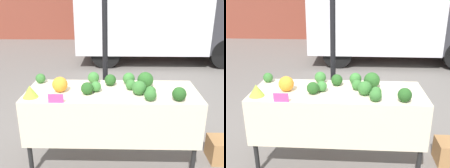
# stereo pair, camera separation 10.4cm
# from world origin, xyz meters

# --- Properties ---
(ground_plane) EXTENTS (40.00, 40.00, 0.00)m
(ground_plane) POSITION_xyz_m (0.00, 0.00, 0.00)
(ground_plane) COLOR slate
(tent_pole) EXTENTS (0.07, 0.07, 2.77)m
(tent_pole) POSITION_xyz_m (-0.11, 0.64, 1.38)
(tent_pole) COLOR black
(tent_pole) RESTS_ON ground_plane
(parked_truck) EXTENTS (4.60, 2.25, 2.47)m
(parked_truck) POSITION_xyz_m (1.11, 4.94, 1.33)
(parked_truck) COLOR silver
(parked_truck) RESTS_ON ground_plane
(market_table) EXTENTS (1.93, 0.72, 0.91)m
(market_table) POSITION_xyz_m (0.00, -0.07, 0.78)
(market_table) COLOR beige
(market_table) RESTS_ON ground_plane
(orange_cauliflower) EXTENTS (0.17, 0.17, 0.17)m
(orange_cauliflower) POSITION_xyz_m (-0.58, -0.04, 0.99)
(orange_cauliflower) COLOR orange
(orange_cauliflower) RESTS_ON market_table
(romanesco_head) EXTENTS (0.16, 0.16, 0.13)m
(romanesco_head) POSITION_xyz_m (-0.86, -0.21, 0.97)
(romanesco_head) COLOR #93B238
(romanesco_head) RESTS_ON market_table
(broccoli_head_0) EXTENTS (0.15, 0.15, 0.15)m
(broccoli_head_0) POSITION_xyz_m (0.69, -0.26, 0.98)
(broccoli_head_0) COLOR #23511E
(broccoli_head_0) RESTS_ON market_table
(broccoli_head_1) EXTENTS (0.12, 0.12, 0.12)m
(broccoli_head_1) POSITION_xyz_m (-0.87, 0.24, 0.97)
(broccoli_head_1) COLOR #336B2D
(broccoli_head_1) RESTS_ON market_table
(broccoli_head_2) EXTENTS (0.16, 0.16, 0.16)m
(broccoli_head_2) POSITION_xyz_m (0.29, -0.11, 0.99)
(broccoli_head_2) COLOR #336B2D
(broccoli_head_2) RESTS_ON market_table
(broccoli_head_3) EXTENTS (0.13, 0.13, 0.13)m
(broccoli_head_3) POSITION_xyz_m (-0.27, -0.11, 0.98)
(broccoli_head_3) COLOR #23511E
(broccoli_head_3) RESTS_ON market_table
(broccoli_head_4) EXTENTS (0.12, 0.12, 0.12)m
(broccoli_head_4) POSITION_xyz_m (0.21, 0.04, 0.97)
(broccoli_head_4) COLOR #336B2D
(broccoli_head_4) RESTS_ON market_table
(broccoli_head_5) EXTENTS (0.18, 0.18, 0.18)m
(broccoli_head_5) POSITION_xyz_m (0.38, 0.11, 1.00)
(broccoli_head_5) COLOR #285B23
(broccoli_head_5) RESTS_ON market_table
(broccoli_head_6) EXTENTS (0.12, 0.12, 0.12)m
(broccoli_head_6) POSITION_xyz_m (-0.18, -0.03, 0.97)
(broccoli_head_6) COLOR #387533
(broccoli_head_6) RESTS_ON market_table
(broccoli_head_7) EXTENTS (0.14, 0.14, 0.14)m
(broccoli_head_7) POSITION_xyz_m (-0.02, 0.17, 0.98)
(broccoli_head_7) COLOR #23511E
(broccoli_head_7) RESTS_ON market_table
(broccoli_head_8) EXTENTS (0.11, 0.11, 0.11)m
(broccoli_head_8) POSITION_xyz_m (0.41, -0.16, 0.96)
(broccoli_head_8) COLOR #336B2D
(broccoli_head_8) RESTS_ON market_table
(broccoli_head_9) EXTENTS (0.13, 0.13, 0.13)m
(broccoli_head_9) POSITION_xyz_m (0.40, -0.27, 0.97)
(broccoli_head_9) COLOR #336B2D
(broccoli_head_9) RESTS_ON market_table
(broccoli_head_10) EXTENTS (0.14, 0.14, 0.14)m
(broccoli_head_10) POSITION_xyz_m (0.20, 0.22, 0.98)
(broccoli_head_10) COLOR #387533
(broccoli_head_10) RESTS_ON market_table
(broccoli_head_11) EXTENTS (0.14, 0.14, 0.14)m
(broccoli_head_11) POSITION_xyz_m (-0.23, 0.25, 0.98)
(broccoli_head_11) COLOR #387533
(broccoli_head_11) RESTS_ON market_table
(price_sign) EXTENTS (0.16, 0.01, 0.10)m
(price_sign) POSITION_xyz_m (-0.56, -0.35, 0.96)
(price_sign) COLOR #EF4793
(price_sign) RESTS_ON market_table
(produce_crate) EXTENTS (0.37, 0.30, 0.29)m
(produce_crate) POSITION_xyz_m (1.37, 0.02, 0.14)
(produce_crate) COLOR #9E7042
(produce_crate) RESTS_ON ground_plane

